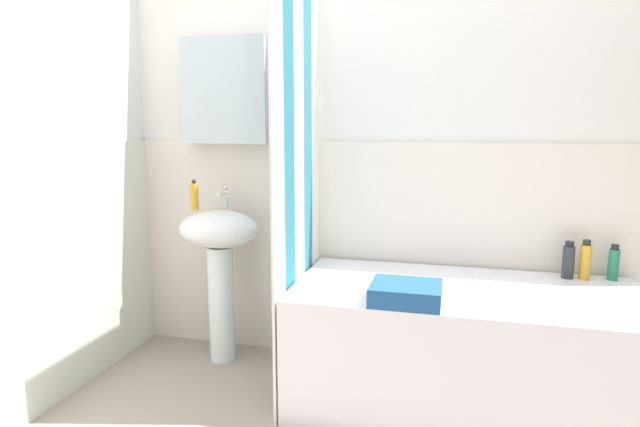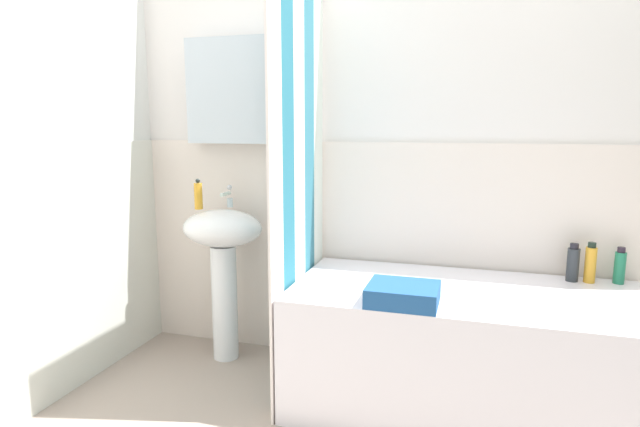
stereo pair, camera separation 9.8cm
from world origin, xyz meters
The scene contains 11 objects.
wall_back_tiled centered at (-0.06, 1.26, 1.14)m, with size 3.60×0.18×2.40m.
wall_left_tiled centered at (-1.57, 0.34, 1.12)m, with size 0.07×1.81×2.40m.
sink centered at (-0.98, 1.03, 0.62)m, with size 0.44×0.34×0.84m.
faucet centered at (-0.98, 1.11, 0.90)m, with size 0.03×0.12×0.12m.
soap_dispenser centered at (-1.11, 1.02, 0.91)m, with size 0.04×0.04×0.17m.
bathtub centered at (0.30, 0.85, 0.28)m, with size 1.54×0.75×0.57m, color white.
shower_curtain centered at (-0.48, 0.85, 1.00)m, with size 0.01×0.75×2.00m.
shampoo_bottle centered at (0.97, 1.16, 0.65)m, with size 0.05×0.05×0.17m.
conditioner_bottle centered at (0.84, 1.14, 0.66)m, with size 0.05×0.05×0.19m.
lotion_bottle centered at (0.77, 1.14, 0.65)m, with size 0.05×0.05×0.18m.
towel_folded centered at (0.05, 0.60, 0.61)m, with size 0.29×0.25×0.08m, color #22508B.
Camera 1 is at (0.23, -1.52, 1.30)m, focal length 29.64 mm.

